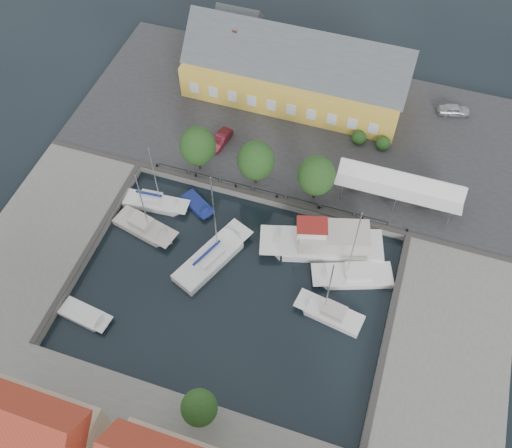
{
  "coord_description": "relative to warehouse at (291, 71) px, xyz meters",
  "views": [
    {
      "loc": [
        11.4,
        -28.5,
        52.74
      ],
      "look_at": [
        0.0,
        6.0,
        1.5
      ],
      "focal_mm": 40.0,
      "sensor_mm": 36.0,
      "label": 1
    }
  ],
  "objects": [
    {
      "name": "launch_sw",
      "position": [
        -10.66,
        -37.73,
        -4.34
      ],
      "size": [
        5.79,
        2.8,
        0.98
      ],
      "color": "white",
      "rests_on": "ground"
    },
    {
      "name": "east_boat_a",
      "position": [
        14.34,
        -24.69,
        -4.17
      ],
      "size": [
        8.99,
        5.6,
        12.17
      ],
      "color": "white",
      "rests_on": "ground"
    },
    {
      "name": "west_quay",
      "position": [
        -19.4,
        -30.36,
        -3.93
      ],
      "size": [
        12.0,
        24.0,
        1.0
      ],
      "primitive_type": "cube",
      "color": "slate",
      "rests_on": "ground"
    },
    {
      "name": "launch_nw",
      "position": [
        -5.01,
        -21.01,
        -4.34
      ],
      "size": [
        4.81,
        3.9,
        0.88
      ],
      "color": "navy",
      "rests_on": "ground"
    },
    {
      "name": "car_silver",
      "position": [
        21.13,
        2.53,
        -2.74
      ],
      "size": [
        4.34,
        2.63,
        1.38
      ],
      "primitive_type": "imported",
      "rotation": [
        0.0,
        0.0,
        1.83
      ],
      "color": "#B7BBBF",
      "rests_on": "north_quay"
    },
    {
      "name": "center_sailboat",
      "position": [
        -0.8,
        -27.4,
        -4.07
      ],
      "size": [
        6.58,
        10.27,
        13.61
      ],
      "color": "white",
      "rests_on": "ground"
    },
    {
      "name": "car_red",
      "position": [
        -5.45,
        -11.74,
        -2.77
      ],
      "size": [
        2.0,
        4.18,
        1.32
      ],
      "primitive_type": "imported",
      "rotation": [
        0.0,
        0.0,
        -0.16
      ],
      "color": "#54131D",
      "rests_on": "north_quay"
    },
    {
      "name": "east_boat_b",
      "position": [
        13.04,
        -29.8,
        -4.17
      ],
      "size": [
        7.37,
        3.43,
        9.91
      ],
      "color": "white",
      "rests_on": "ground"
    },
    {
      "name": "trawler",
      "position": [
        10.57,
        -21.96,
        -3.41
      ],
      "size": [
        13.98,
        7.43,
        5.0
      ],
      "color": "white",
      "rests_on": "ground"
    },
    {
      "name": "north_quay",
      "position": [
        2.6,
        -5.36,
        -3.93
      ],
      "size": [
        56.0,
        26.0,
        1.0
      ],
      "primitive_type": "cube",
      "color": "#2D2D30",
      "rests_on": "ground"
    },
    {
      "name": "west_boat_b",
      "position": [
        -9.45,
        -25.95,
        -4.17
      ],
      "size": [
        7.89,
        4.23,
        10.47
      ],
      "color": "beige",
      "rests_on": "ground"
    },
    {
      "name": "tent_canopy",
      "position": [
        16.6,
        -13.86,
        -0.74
      ],
      "size": [
        14.0,
        4.0,
        2.83
      ],
      "color": "white",
      "rests_on": "north_quay"
    },
    {
      "name": "quay_edge_fittings",
      "position": [
        2.62,
        -23.61,
        -3.37
      ],
      "size": [
        56.0,
        24.72,
        0.4
      ],
      "color": "#383533",
      "rests_on": "north_quay"
    },
    {
      "name": "warehouse",
      "position": [
        0.0,
        0.0,
        0.0
      ],
      "size": [
        28.56,
        14.0,
        9.55
      ],
      "color": "gold",
      "rests_on": "north_quay"
    },
    {
      "name": "ground",
      "position": [
        2.6,
        -28.36,
        -4.43
      ],
      "size": [
        140.0,
        140.0,
        0.0
      ],
      "primitive_type": "plane",
      "color": "black",
      "rests_on": "ground"
    },
    {
      "name": "west_boat_a",
      "position": [
        -9.76,
        -22.43,
        -4.15
      ],
      "size": [
        7.88,
        2.82,
        10.37
      ],
      "color": "white",
      "rests_on": "ground"
    },
    {
      "name": "quay_trees",
      "position": [
        0.6,
        -16.36,
        0.45
      ],
      "size": [
        18.2,
        4.2,
        6.3
      ],
      "color": "black",
      "rests_on": "north_quay"
    },
    {
      "name": "east_quay",
      "position": [
        24.6,
        -30.36,
        -3.93
      ],
      "size": [
        12.0,
        24.0,
        1.0
      ],
      "primitive_type": "cube",
      "color": "slate",
      "rests_on": "ground"
    }
  ]
}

